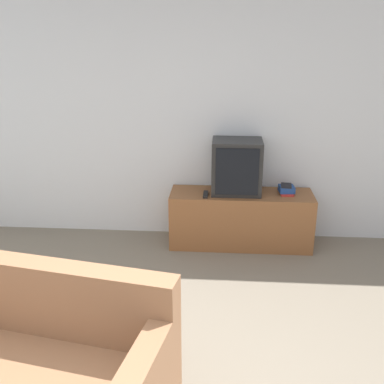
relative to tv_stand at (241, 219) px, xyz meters
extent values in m
cube|color=silver|center=(-0.67, 0.28, 1.01)|extent=(9.00, 0.06, 2.60)
cube|color=brown|center=(0.00, 0.00, 0.00)|extent=(1.47, 0.46, 0.58)
cube|color=black|center=(-0.06, 0.04, 0.56)|extent=(0.50, 0.39, 0.55)
cube|color=black|center=(-0.06, -0.16, 0.56)|extent=(0.42, 0.01, 0.47)
cube|color=#8C6042|center=(-1.33, -2.12, 0.35)|extent=(1.84, 0.50, 0.46)
cube|color=#B72D28|center=(0.46, 0.03, 0.30)|extent=(0.13, 0.21, 0.02)
cube|color=#23478E|center=(0.46, 0.02, 0.32)|extent=(0.16, 0.16, 0.02)
cube|color=#23478E|center=(0.46, 0.03, 0.35)|extent=(0.16, 0.17, 0.03)
cube|color=black|center=(0.45, 0.03, 0.37)|extent=(0.12, 0.15, 0.02)
cube|color=black|center=(-0.37, -0.10, 0.30)|extent=(0.05, 0.19, 0.02)
camera|label=1|loc=(-0.19, -4.39, 1.84)|focal=42.00mm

